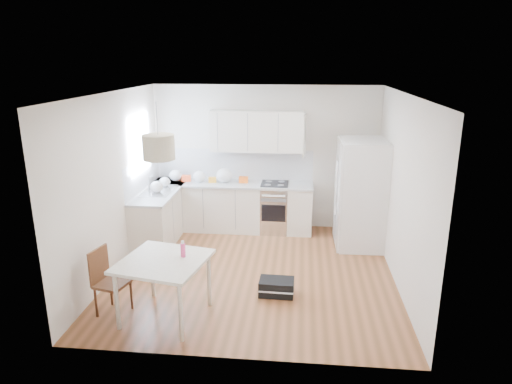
% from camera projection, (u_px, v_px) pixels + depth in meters
% --- Properties ---
extents(floor, '(4.20, 4.20, 0.00)m').
position_uv_depth(floor, '(254.00, 272.00, 7.01)').
color(floor, brown).
rests_on(floor, ground).
extents(ceiling, '(4.20, 4.20, 0.00)m').
position_uv_depth(ceiling, '(254.00, 93.00, 6.24)').
color(ceiling, white).
rests_on(ceiling, wall_back).
extents(wall_back, '(4.20, 0.00, 4.20)m').
position_uv_depth(wall_back, '(265.00, 158.00, 8.63)').
color(wall_back, white).
rests_on(wall_back, floor).
extents(wall_left, '(0.00, 4.20, 4.20)m').
position_uv_depth(wall_left, '(115.00, 184.00, 6.83)').
color(wall_left, white).
rests_on(wall_left, floor).
extents(wall_right, '(0.00, 4.20, 4.20)m').
position_uv_depth(wall_right, '(402.00, 192.00, 6.43)').
color(wall_right, white).
rests_on(wall_right, floor).
extents(window_glassblock, '(0.02, 1.00, 1.00)m').
position_uv_depth(window_glassblock, '(140.00, 144.00, 7.81)').
color(window_glassblock, '#BFE0F9').
rests_on(window_glassblock, wall_left).
extents(cabinets_back, '(3.00, 0.60, 0.88)m').
position_uv_depth(cabinets_back, '(232.00, 207.00, 8.66)').
color(cabinets_back, silver).
rests_on(cabinets_back, floor).
extents(cabinets_left, '(0.60, 1.80, 0.88)m').
position_uv_depth(cabinets_left, '(162.00, 215.00, 8.20)').
color(cabinets_left, silver).
rests_on(cabinets_left, floor).
extents(counter_back, '(3.02, 0.64, 0.04)m').
position_uv_depth(counter_back, '(232.00, 184.00, 8.53)').
color(counter_back, '#ACAFB1').
rests_on(counter_back, cabinets_back).
extents(counter_left, '(0.64, 1.82, 0.04)m').
position_uv_depth(counter_left, '(160.00, 191.00, 8.07)').
color(counter_left, '#ACAFB1').
rests_on(counter_left, cabinets_left).
extents(backsplash_back, '(3.00, 0.01, 0.58)m').
position_uv_depth(backsplash_back, '(234.00, 164.00, 8.72)').
color(backsplash_back, white).
rests_on(backsplash_back, wall_back).
extents(backsplash_left, '(0.01, 1.80, 0.58)m').
position_uv_depth(backsplash_left, '(143.00, 174.00, 8.01)').
color(backsplash_left, white).
rests_on(backsplash_left, wall_left).
extents(upper_cabinets, '(1.70, 0.32, 0.75)m').
position_uv_depth(upper_cabinets, '(257.00, 131.00, 8.34)').
color(upper_cabinets, silver).
rests_on(upper_cabinets, wall_back).
extents(range_oven, '(0.50, 0.61, 0.88)m').
position_uv_depth(range_oven, '(274.00, 208.00, 8.58)').
color(range_oven, silver).
rests_on(range_oven, floor).
extents(sink, '(0.50, 0.80, 0.16)m').
position_uv_depth(sink, '(159.00, 191.00, 8.02)').
color(sink, silver).
rests_on(sink, counter_left).
extents(refrigerator, '(0.91, 0.95, 1.86)m').
position_uv_depth(refrigerator, '(361.00, 194.00, 7.80)').
color(refrigerator, white).
rests_on(refrigerator, floor).
extents(dining_table, '(1.17, 1.17, 0.79)m').
position_uv_depth(dining_table, '(164.00, 266.00, 5.62)').
color(dining_table, beige).
rests_on(dining_table, floor).
extents(dining_chair, '(0.44, 0.44, 0.87)m').
position_uv_depth(dining_chair, '(112.00, 282.00, 5.79)').
color(dining_chair, '#472915').
rests_on(dining_chair, floor).
extents(drink_bottle, '(0.06, 0.06, 0.21)m').
position_uv_depth(drink_bottle, '(183.00, 249.00, 5.66)').
color(drink_bottle, '#EE4286').
rests_on(drink_bottle, dining_table).
extents(gym_bag, '(0.48, 0.33, 0.22)m').
position_uv_depth(gym_bag, '(276.00, 287.00, 6.34)').
color(gym_bag, black).
rests_on(gym_bag, floor).
extents(pendant_lamp, '(0.45, 0.45, 0.29)m').
position_uv_depth(pendant_lamp, '(159.00, 147.00, 5.26)').
color(pendant_lamp, beige).
rests_on(pendant_lamp, ceiling).
extents(grocery_bag_a, '(0.24, 0.20, 0.22)m').
position_uv_depth(grocery_bag_a, '(176.00, 176.00, 8.61)').
color(grocery_bag_a, white).
rests_on(grocery_bag_a, counter_back).
extents(grocery_bag_b, '(0.24, 0.20, 0.21)m').
position_uv_depth(grocery_bag_b, '(199.00, 177.00, 8.55)').
color(grocery_bag_b, white).
rests_on(grocery_bag_b, counter_back).
extents(grocery_bag_c, '(0.30, 0.26, 0.27)m').
position_uv_depth(grocery_bag_c, '(224.00, 175.00, 8.51)').
color(grocery_bag_c, white).
rests_on(grocery_bag_c, counter_back).
extents(grocery_bag_d, '(0.20, 0.17, 0.18)m').
position_uv_depth(grocery_bag_d, '(165.00, 182.00, 8.26)').
color(grocery_bag_d, white).
rests_on(grocery_bag_d, counter_back).
extents(grocery_bag_e, '(0.22, 0.19, 0.20)m').
position_uv_depth(grocery_bag_e, '(157.00, 187.00, 7.90)').
color(grocery_bag_e, white).
rests_on(grocery_bag_e, counter_left).
extents(snack_orange, '(0.17, 0.10, 0.11)m').
position_uv_depth(snack_orange, '(244.00, 180.00, 8.52)').
color(snack_orange, orange).
rests_on(snack_orange, counter_back).
extents(snack_yellow, '(0.16, 0.11, 0.10)m').
position_uv_depth(snack_yellow, '(212.00, 180.00, 8.54)').
color(snack_yellow, orange).
rests_on(snack_yellow, counter_back).
extents(snack_red, '(0.18, 0.13, 0.12)m').
position_uv_depth(snack_red, '(186.00, 178.00, 8.61)').
color(snack_red, red).
rests_on(snack_red, counter_back).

